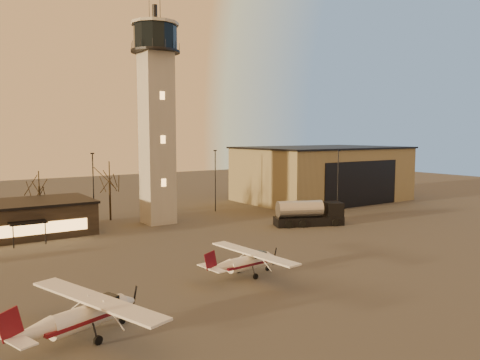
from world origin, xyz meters
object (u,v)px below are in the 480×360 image
object	(u,v)px
cessna_front	(250,264)
fuel_truck	(308,215)
hangar	(322,173)
cessna_rear	(91,318)
control_tower	(156,109)

from	to	relation	value
cessna_front	fuel_truck	xyz separation A→B (m)	(20.18, 14.38, 0.40)
hangar	cessna_rear	bearing A→B (deg)	-146.44
control_tower	hangar	bearing A→B (deg)	6.31
control_tower	cessna_front	bearing A→B (deg)	-97.16
cessna_front	cessna_rear	bearing A→B (deg)	-168.05
cessna_front	fuel_truck	distance (m)	24.78
cessna_front	hangar	bearing A→B (deg)	33.71
control_tower	cessna_rear	bearing A→B (deg)	-120.54
hangar	control_tower	bearing A→B (deg)	-173.69
control_tower	hangar	world-z (taller)	control_tower
cessna_rear	hangar	bearing A→B (deg)	15.33
hangar	cessna_front	distance (m)	50.90
cessna_rear	fuel_truck	distance (m)	40.79
cessna_front	cessna_rear	size ratio (longest dim) A/B	0.88
cessna_rear	fuel_truck	world-z (taller)	fuel_truck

